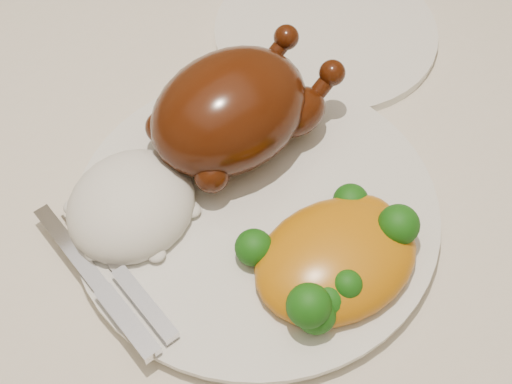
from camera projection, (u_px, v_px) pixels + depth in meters
dining_table at (191, 203)px, 0.74m from camera, size 1.60×0.90×0.76m
tablecloth at (186, 160)px, 0.68m from camera, size 1.73×1.03×0.18m
dinner_plate at (256, 210)px, 0.60m from camera, size 0.37×0.37×0.01m
side_plate at (325, 32)px, 0.73m from camera, size 0.26×0.26×0.01m
roast_chicken at (234, 109)px, 0.60m from camera, size 0.18×0.11×0.09m
rice_mound at (131, 205)px, 0.58m from camera, size 0.14×0.13×0.06m
mac_and_cheese at (338, 257)px, 0.55m from camera, size 0.15×0.12×0.06m
cutlery at (118, 292)px, 0.54m from camera, size 0.03×0.17×0.01m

